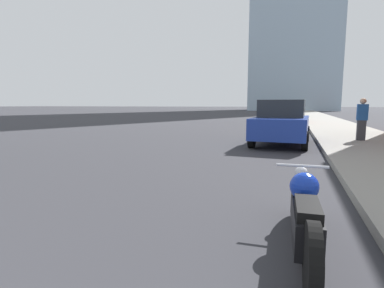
{
  "coord_description": "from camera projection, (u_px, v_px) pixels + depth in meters",
  "views": [
    {
      "loc": [
        4.03,
        1.59,
        1.5
      ],
      "look_at": [
        2.04,
        7.51,
        0.67
      ],
      "focal_mm": 28.0,
      "sensor_mm": 36.0,
      "label": 1
    }
  ],
  "objects": [
    {
      "name": "pedestrian",
      "position": [
        362.0,
        119.0,
        11.2
      ],
      "size": [
        0.36,
        0.22,
        1.58
      ],
      "color": "#38383D",
      "rests_on": "sidewalk"
    },
    {
      "name": "parked_car_black",
      "position": [
        291.0,
        111.0,
        33.89
      ],
      "size": [
        1.99,
        4.08,
        1.57
      ],
      "rotation": [
        0.0,
        0.0,
        0.04
      ],
      "color": "black",
      "rests_on": "ground_plane"
    },
    {
      "name": "parked_car_blue",
      "position": [
        282.0,
        123.0,
        11.13
      ],
      "size": [
        2.11,
        4.12,
        1.66
      ],
      "rotation": [
        0.0,
        0.0,
        -0.06
      ],
      "color": "#1E3899",
      "rests_on": "ground_plane"
    },
    {
      "name": "parked_car_red",
      "position": [
        287.0,
        113.0,
        23.48
      ],
      "size": [
        2.03,
        4.53,
        1.68
      ],
      "rotation": [
        0.0,
        0.0,
        -0.03
      ],
      "color": "red",
      "rests_on": "ground_plane"
    },
    {
      "name": "sidewalk",
      "position": [
        316.0,
        116.0,
        35.44
      ],
      "size": [
        3.44,
        240.0,
        0.15
      ],
      "color": "gray",
      "rests_on": "ground_plane"
    },
    {
      "name": "parked_car_silver",
      "position": [
        291.0,
        109.0,
        44.98
      ],
      "size": [
        2.13,
        4.16,
        1.55
      ],
      "rotation": [
        0.0,
        0.0,
        0.05
      ],
      "color": "#BCBCC1",
      "rests_on": "ground_plane"
    },
    {
      "name": "motorcycle",
      "position": [
        305.0,
        213.0,
        3.1
      ],
      "size": [
        0.62,
        2.28,
        0.76
      ],
      "rotation": [
        0.0,
        0.0,
        0.03
      ],
      "color": "black",
      "rests_on": "ground_plane"
    }
  ]
}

